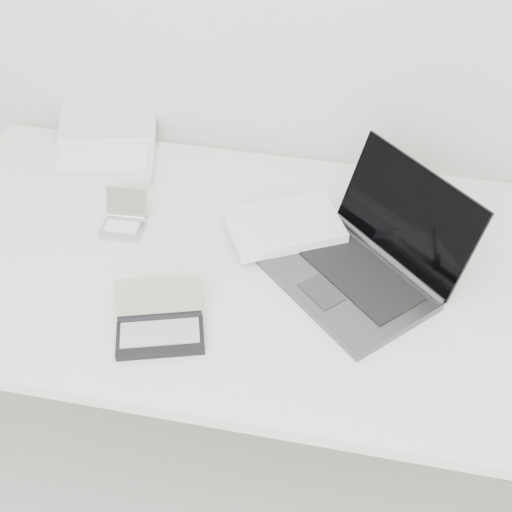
% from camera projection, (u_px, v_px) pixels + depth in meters
% --- Properties ---
extents(desk, '(1.60, 0.80, 0.73)m').
position_uv_depth(desk, '(273.00, 281.00, 1.56)').
color(desk, white).
rests_on(desk, ground).
extents(laptop_large, '(0.55, 0.46, 0.22)m').
position_uv_depth(laptop_large, '(338.00, 250.00, 1.51)').
color(laptop_large, '#525456').
rests_on(laptop_large, desk).
extents(netbook_open_white, '(0.32, 0.38, 0.07)m').
position_uv_depth(netbook_open_white, '(105.00, 150.00, 1.81)').
color(netbook_open_white, white).
rests_on(netbook_open_white, desk).
extents(pda_silver, '(0.10, 0.11, 0.08)m').
position_uv_depth(pda_silver, '(124.00, 221.00, 1.61)').
color(pda_silver, '#B8B8BC').
rests_on(pda_silver, desk).
extents(palmtop_charcoal, '(0.20, 0.19, 0.08)m').
position_uv_depth(palmtop_charcoal, '(160.00, 326.00, 1.38)').
color(palmtop_charcoal, black).
rests_on(palmtop_charcoal, desk).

